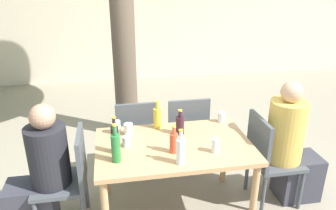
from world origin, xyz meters
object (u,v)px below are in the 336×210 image
(person_seated_1, at_px, (291,149))
(green_bottle_5, at_px, (116,147))
(oil_cruet_0, at_px, (157,117))
(drinking_glass_3, at_px, (117,127))
(drinking_glass_4, at_px, (126,141))
(patio_chair_0, at_px, (70,175))
(soda_bottle_3, at_px, (174,142))
(water_bottle_4, at_px, (181,150))
(drinking_glass_1, at_px, (222,117))
(dining_table_front, at_px, (174,152))
(patio_chair_3, at_px, (186,129))
(wine_bottle_2, at_px, (180,125))
(drinking_glass_0, at_px, (215,145))
(person_seated_0, at_px, (41,177))
(patio_chair_2, at_px, (137,133))
(wine_bottle_1, at_px, (115,139))
(patio_chair_1, at_px, (268,155))
(drinking_glass_2, at_px, (128,129))

(person_seated_1, bearing_deg, green_bottle_5, 96.68)
(oil_cruet_0, distance_m, drinking_glass_3, 0.40)
(green_bottle_5, relative_size, drinking_glass_4, 3.46)
(patio_chair_0, distance_m, soda_bottle_3, 0.94)
(water_bottle_4, relative_size, drinking_glass_3, 2.29)
(drinking_glass_1, bearing_deg, dining_table_front, -146.90)
(dining_table_front, bearing_deg, patio_chair_3, 67.79)
(wine_bottle_2, xyz_separation_m, drinking_glass_0, (0.22, -0.38, -0.03))
(green_bottle_5, distance_m, drinking_glass_1, 1.21)
(oil_cruet_0, bearing_deg, person_seated_0, -161.70)
(patio_chair_2, height_order, patio_chair_3, same)
(dining_table_front, height_order, green_bottle_5, green_bottle_5)
(dining_table_front, xyz_separation_m, patio_chair_2, (-0.27, 0.67, -0.13))
(oil_cruet_0, height_order, wine_bottle_1, wine_bottle_1)
(patio_chair_3, relative_size, soda_bottle_3, 3.70)
(person_seated_1, height_order, drinking_glass_0, person_seated_1)
(oil_cruet_0, relative_size, green_bottle_5, 0.85)
(wine_bottle_1, relative_size, water_bottle_4, 1.11)
(patio_chair_0, distance_m, wine_bottle_1, 0.53)
(patio_chair_2, height_order, oil_cruet_0, oil_cruet_0)
(patio_chair_0, height_order, oil_cruet_0, oil_cruet_0)
(patio_chair_1, bearing_deg, patio_chair_3, 43.84)
(drinking_glass_2, bearing_deg, green_bottle_5, -105.84)
(drinking_glass_4, bearing_deg, patio_chair_2, 77.20)
(patio_chair_0, bearing_deg, soda_bottle_3, 81.24)
(dining_table_front, relative_size, drinking_glass_2, 12.37)
(dining_table_front, xyz_separation_m, water_bottle_4, (-0.01, -0.31, 0.20))
(person_seated_0, xyz_separation_m, drinking_glass_2, (0.77, 0.25, 0.25))
(wine_bottle_1, bearing_deg, drinking_glass_0, -9.76)
(oil_cruet_0, bearing_deg, patio_chair_2, 119.21)
(water_bottle_4, height_order, drinking_glass_4, water_bottle_4)
(wine_bottle_1, xyz_separation_m, drinking_glass_4, (0.09, 0.09, -0.08))
(soda_bottle_3, bearing_deg, wine_bottle_1, 170.29)
(patio_chair_2, distance_m, person_seated_1, 1.57)
(person_seated_1, height_order, soda_bottle_3, person_seated_1)
(patio_chair_3, height_order, oil_cruet_0, oil_cruet_0)
(patio_chair_3, relative_size, drinking_glass_4, 9.57)
(patio_chair_2, relative_size, wine_bottle_2, 3.72)
(person_seated_0, relative_size, drinking_glass_2, 10.65)
(drinking_glass_1, distance_m, drinking_glass_3, 1.05)
(wine_bottle_1, bearing_deg, wine_bottle_2, 21.62)
(patio_chair_0, bearing_deg, green_bottle_5, 64.59)
(patio_chair_0, relative_size, drinking_glass_1, 8.98)
(patio_chair_0, distance_m, drinking_glass_1, 1.54)
(drinking_glass_2, bearing_deg, drinking_glass_1, 6.98)
(person_seated_1, distance_m, drinking_glass_1, 0.72)
(drinking_glass_0, bearing_deg, patio_chair_3, 92.64)
(drinking_glass_0, relative_size, drinking_glass_3, 0.97)
(water_bottle_4, bearing_deg, patio_chair_0, 160.87)
(drinking_glass_0, bearing_deg, drinking_glass_1, 66.14)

